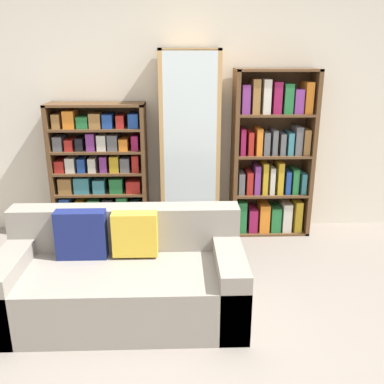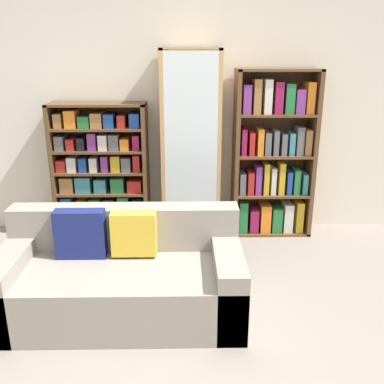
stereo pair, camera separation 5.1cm
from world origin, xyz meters
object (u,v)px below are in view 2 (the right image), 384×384
(display_cabinet, at_px, (191,146))
(bookshelf_right, at_px, (273,158))
(couch, at_px, (122,277))
(wine_bottle, at_px, (234,239))
(bookshelf_left, at_px, (101,172))

(display_cabinet, relative_size, bookshelf_right, 1.11)
(couch, bearing_deg, wine_bottle, 44.45)
(bookshelf_right, bearing_deg, couch, -133.43)
(couch, bearing_deg, display_cabinet, 69.75)
(display_cabinet, xyz_separation_m, bookshelf_right, (0.83, 0.02, -0.13))
(bookshelf_left, relative_size, display_cabinet, 0.73)
(couch, xyz_separation_m, bookshelf_left, (-0.39, 1.43, 0.39))
(couch, xyz_separation_m, wine_bottle, (0.92, 0.90, -0.12))
(bookshelf_right, height_order, wine_bottle, bookshelf_right)
(bookshelf_left, bearing_deg, wine_bottle, -22.29)
(display_cabinet, height_order, bookshelf_right, display_cabinet)
(couch, distance_m, bookshelf_left, 1.54)
(bookshelf_left, bearing_deg, bookshelf_right, 0.01)
(couch, relative_size, wine_bottle, 4.78)
(display_cabinet, distance_m, bookshelf_right, 0.84)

